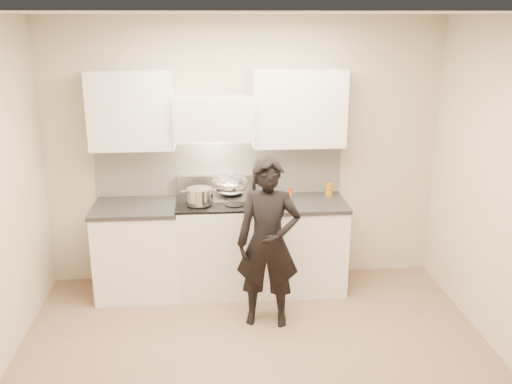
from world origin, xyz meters
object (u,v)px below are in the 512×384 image
Objects in this scene: counter_right at (298,244)px; utensil_crock at (259,186)px; stove at (217,245)px; person at (268,243)px; wok at (230,186)px.

utensil_crock is (-0.38, 0.25, 0.55)m from counter_right.
person is at bearing -57.32° from stove.
person is (-0.00, -0.95, -0.24)m from utensil_crock.
stove is at bearing -136.20° from wok.
person reaches higher than stove.
utensil_crock is (0.45, 0.25, 0.54)m from stove.
wok is (0.15, 0.14, 0.58)m from stove.
wok is 0.32m from utensil_crock.
counter_right is 0.91m from wok.
utensil_crock is 0.98m from person.
wok reaches higher than counter_right.
stove is 3.09× the size of utensil_crock.
person is (-0.38, -0.70, 0.31)m from counter_right.
person is at bearing -90.01° from utensil_crock.
wok is 0.94m from person.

